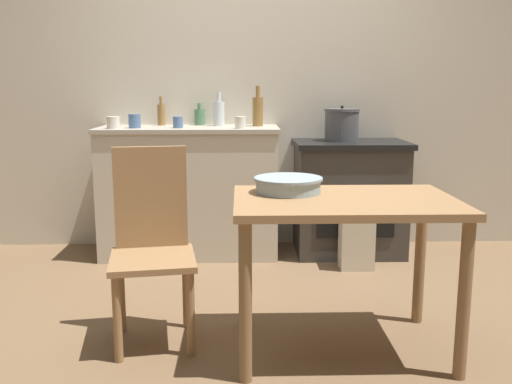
% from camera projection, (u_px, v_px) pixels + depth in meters
% --- Properties ---
extents(ground_plane, '(14.00, 14.00, 0.00)m').
position_uv_depth(ground_plane, '(258.00, 322.00, 3.05)').
color(ground_plane, brown).
extents(wall_back, '(8.00, 0.07, 2.55)m').
position_uv_depth(wall_back, '(252.00, 81.00, 4.37)').
color(wall_back, beige).
rests_on(wall_back, ground_plane).
extents(counter_cabinet, '(1.31, 0.55, 0.95)m').
position_uv_depth(counter_cabinet, '(190.00, 191.00, 4.22)').
color(counter_cabinet, beige).
rests_on(counter_cabinet, ground_plane).
extents(stove, '(0.82, 0.57, 0.84)m').
position_uv_depth(stove, '(349.00, 197.00, 4.25)').
color(stove, '#38332D').
rests_on(stove, ground_plane).
extents(work_table, '(1.02, 0.70, 0.74)m').
position_uv_depth(work_table, '(344.00, 222.00, 2.63)').
color(work_table, '#997047').
rests_on(work_table, ground_plane).
extents(chair, '(0.46, 0.46, 0.95)m').
position_uv_depth(chair, '(152.00, 241.00, 2.79)').
color(chair, '#997047').
rests_on(chair, ground_plane).
extents(flour_sack, '(0.23, 0.16, 0.40)m').
position_uv_depth(flour_sack, '(356.00, 241.00, 3.91)').
color(flour_sack, beige).
rests_on(flour_sack, ground_plane).
extents(stock_pot, '(0.26, 0.26, 0.26)m').
position_uv_depth(stock_pot, '(342.00, 125.00, 4.19)').
color(stock_pot, '#4C4C51').
rests_on(stock_pot, stove).
extents(mixing_bowl_large, '(0.33, 0.33, 0.07)m').
position_uv_depth(mixing_bowl_large, '(288.00, 184.00, 2.74)').
color(mixing_bowl_large, '#93A8B2').
rests_on(mixing_bowl_large, work_table).
extents(bottle_far_left, '(0.06, 0.06, 0.21)m').
position_uv_depth(bottle_far_left, '(161.00, 114.00, 4.28)').
color(bottle_far_left, olive).
rests_on(bottle_far_left, counter_cabinet).
extents(bottle_left, '(0.08, 0.08, 0.25)m').
position_uv_depth(bottle_left, '(219.00, 113.00, 4.24)').
color(bottle_left, silver).
rests_on(bottle_left, counter_cabinet).
extents(bottle_mid_left, '(0.08, 0.08, 0.16)m').
position_uv_depth(bottle_mid_left, '(200.00, 117.00, 4.31)').
color(bottle_mid_left, '#517F5B').
rests_on(bottle_mid_left, counter_cabinet).
extents(bottle_center_left, '(0.08, 0.08, 0.29)m').
position_uv_depth(bottle_center_left, '(258.00, 111.00, 4.19)').
color(bottle_center_left, olive).
rests_on(bottle_center_left, counter_cabinet).
extents(cup_center, '(0.07, 0.07, 0.08)m').
position_uv_depth(cup_center, '(178.00, 122.00, 4.03)').
color(cup_center, '#4C6B99').
rests_on(cup_center, counter_cabinet).
extents(cup_center_right, '(0.09, 0.09, 0.08)m').
position_uv_depth(cup_center_right, '(113.00, 123.00, 3.96)').
color(cup_center_right, silver).
rests_on(cup_center_right, counter_cabinet).
extents(cup_mid_right, '(0.08, 0.08, 0.10)m').
position_uv_depth(cup_mid_right, '(135.00, 121.00, 4.02)').
color(cup_mid_right, '#4C6B99').
rests_on(cup_mid_right, counter_cabinet).
extents(cup_right, '(0.07, 0.07, 0.08)m').
position_uv_depth(cup_right, '(240.00, 122.00, 3.97)').
color(cup_right, silver).
rests_on(cup_right, counter_cabinet).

